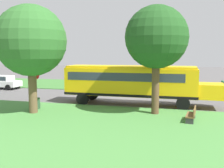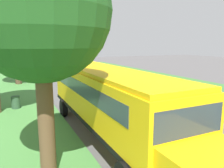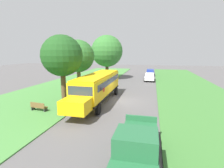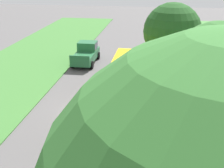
# 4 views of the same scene
# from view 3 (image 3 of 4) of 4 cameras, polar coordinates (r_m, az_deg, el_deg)

# --- Properties ---
(ground_plane) EXTENTS (120.00, 120.00, 0.00)m
(ground_plane) POSITION_cam_3_polar(r_m,az_deg,el_deg) (20.48, 3.36, -5.53)
(ground_plane) COLOR #565454
(grass_verge) EXTENTS (12.00, 80.00, 0.08)m
(grass_verge) POSITION_cam_3_polar(r_m,az_deg,el_deg) (24.18, -20.74, -3.63)
(grass_verge) COLOR #47843D
(grass_verge) RESTS_ON ground
(grass_far_side) EXTENTS (10.00, 80.00, 0.07)m
(grass_far_side) POSITION_cam_3_polar(r_m,az_deg,el_deg) (21.00, 28.51, -6.30)
(grass_far_side) COLOR #3D7533
(grass_far_side) RESTS_ON ground
(school_bus) EXTENTS (2.85, 12.42, 3.16)m
(school_bus) POSITION_cam_3_polar(r_m,az_deg,el_deg) (19.64, -4.63, -0.47)
(school_bus) COLOR yellow
(school_bus) RESTS_ON ground
(car_white_nearest) EXTENTS (2.02, 4.40, 1.56)m
(car_white_nearest) POSITION_cam_3_polar(r_m,az_deg,el_deg) (35.37, 12.17, 2.43)
(car_white_nearest) COLOR silver
(car_white_nearest) RESTS_ON ground
(car_blue_middle) EXTENTS (2.02, 4.40, 1.56)m
(car_blue_middle) POSITION_cam_3_polar(r_m,az_deg,el_deg) (43.40, 12.37, 3.85)
(car_blue_middle) COLOR #283D93
(car_blue_middle) RESTS_ON ground
(pickup_truck) EXTENTS (2.28, 5.40, 2.10)m
(pickup_truck) POSITION_cam_3_polar(r_m,az_deg,el_deg) (9.11, 8.17, -19.50)
(pickup_truck) COLOR #236038
(pickup_truck) RESTS_ON ground
(oak_tree_beside_bus) EXTENTS (4.20, 4.20, 7.35)m
(oak_tree_beside_bus) POSITION_cam_3_polar(r_m,az_deg,el_deg) (18.61, -15.72, 9.06)
(oak_tree_beside_bus) COLOR brown
(oak_tree_beside_bus) RESTS_ON ground
(oak_tree_roadside_mid) EXTENTS (4.82, 4.82, 7.44)m
(oak_tree_roadside_mid) POSITION_cam_3_polar(r_m,az_deg,el_deg) (26.96, -11.02, 8.76)
(oak_tree_roadside_mid) COLOR brown
(oak_tree_roadside_mid) RESTS_ON ground
(oak_tree_far_end) EXTENTS (6.40, 6.40, 9.03)m
(oak_tree_far_end) POSITION_cam_3_polar(r_m,az_deg,el_deg) (36.21, -1.77, 10.84)
(oak_tree_far_end) COLOR #4C3826
(oak_tree_far_end) RESTS_ON ground
(stop_sign) EXTENTS (0.08, 0.68, 2.74)m
(stop_sign) POSITION_cam_3_polar(r_m,az_deg,el_deg) (27.54, -3.70, 2.26)
(stop_sign) COLOR gray
(stop_sign) RESTS_ON ground
(park_bench) EXTENTS (1.64, 0.67, 0.92)m
(park_bench) POSITION_cam_3_polar(r_m,az_deg,el_deg) (18.15, -22.83, -6.88)
(park_bench) COLOR brown
(park_bench) RESTS_ON ground
(trash_bin) EXTENTS (0.56, 0.56, 0.90)m
(trash_bin) POSITION_cam_3_polar(r_m,az_deg,el_deg) (27.30, -8.07, -0.63)
(trash_bin) COLOR #2D4C33
(trash_bin) RESTS_ON ground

